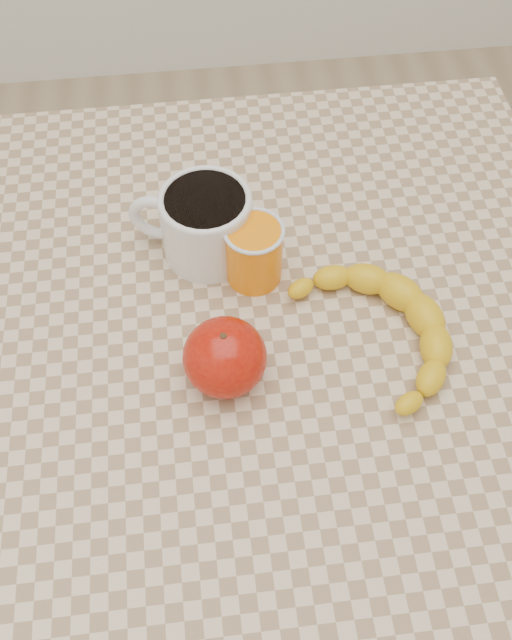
{
  "coord_description": "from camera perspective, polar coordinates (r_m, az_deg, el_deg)",
  "views": [
    {
      "loc": [
        -0.05,
        -0.43,
        1.41
      ],
      "look_at": [
        0.0,
        0.0,
        0.77
      ],
      "focal_mm": 40.0,
      "sensor_mm": 36.0,
      "label": 1
    }
  ],
  "objects": [
    {
      "name": "table",
      "position": [
        0.86,
        0.0,
        -3.97
      ],
      "size": [
        0.8,
        0.8,
        0.75
      ],
      "color": "beige",
      "rests_on": "ground"
    },
    {
      "name": "ground",
      "position": [
        1.47,
        0.0,
        -17.16
      ],
      "size": [
        3.0,
        3.0,
        0.0
      ],
      "primitive_type": "plane",
      "color": "tan",
      "rests_on": "ground"
    },
    {
      "name": "orange_juice_glass",
      "position": [
        0.8,
        -0.17,
        5.46
      ],
      "size": [
        0.07,
        0.07,
        0.08
      ],
      "color": "orange",
      "rests_on": "table"
    },
    {
      "name": "coffee_mug",
      "position": [
        0.82,
        -4.18,
        7.83
      ],
      "size": [
        0.16,
        0.13,
        0.09
      ],
      "color": "white",
      "rests_on": "table"
    },
    {
      "name": "apple",
      "position": [
        0.72,
        -2.51,
        -3.0
      ],
      "size": [
        0.1,
        0.1,
        0.08
      ],
      "color": "#900A04",
      "rests_on": "table"
    },
    {
      "name": "banana",
      "position": [
        0.78,
        10.03,
        -0.62
      ],
      "size": [
        0.31,
        0.34,
        0.04
      ],
      "primitive_type": null,
      "rotation": [
        0.0,
        0.0,
        0.33
      ],
      "color": "gold",
      "rests_on": "table"
    }
  ]
}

